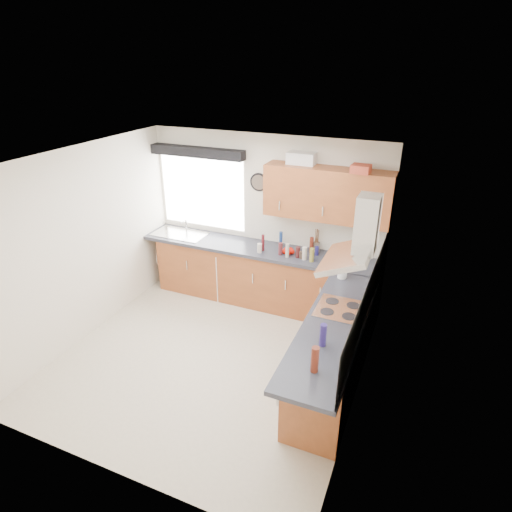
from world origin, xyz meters
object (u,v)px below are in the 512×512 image
at_px(washing_machine, 215,270).
at_px(oven, 337,345).
at_px(upper_cabinets, 327,194).
at_px(extractor_hood, 357,240).

bearing_deg(washing_machine, oven, -16.42).
bearing_deg(upper_cabinets, oven, -67.46).
bearing_deg(upper_cabinets, extractor_hood, -63.87).
bearing_deg(oven, extractor_hood, -0.00).
relative_size(extractor_hood, upper_cabinets, 0.46).
bearing_deg(extractor_hood, upper_cabinets, 116.13).
height_order(extractor_hood, upper_cabinets, upper_cabinets).
height_order(extractor_hood, washing_machine, extractor_hood).
relative_size(upper_cabinets, washing_machine, 2.21).
height_order(upper_cabinets, washing_machine, upper_cabinets).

